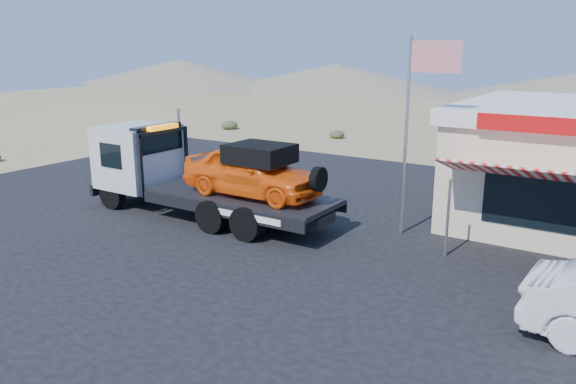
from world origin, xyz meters
TOP-DOWN VIEW (x-y plane):
  - ground at (0.00, 0.00)m, footprint 120.00×120.00m
  - asphalt_lot at (2.00, 3.00)m, footprint 32.00×24.00m
  - tow_truck at (-1.68, 2.47)m, footprint 9.09×2.69m
  - flagpole at (4.93, 4.50)m, footprint 1.55×0.10m
  - desert_scrub at (-14.77, 7.45)m, footprint 22.48×31.51m
  - distant_hills at (-9.77, 55.14)m, footprint 126.00×48.00m

SIDE VIEW (x-z plane):
  - ground at x=0.00m, z-range 0.00..0.00m
  - asphalt_lot at x=2.00m, z-range 0.00..0.02m
  - desert_scrub at x=-14.77m, z-range -0.06..0.65m
  - tow_truck at x=-1.68m, z-range 0.12..3.15m
  - distant_hills at x=-9.77m, z-range -0.21..3.99m
  - flagpole at x=4.93m, z-range 0.76..6.76m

